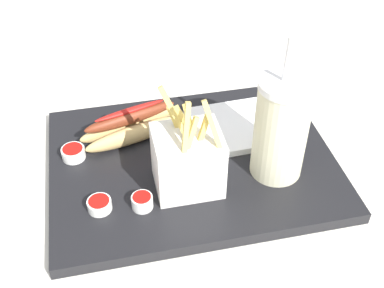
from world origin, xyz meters
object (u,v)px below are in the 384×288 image
at_px(soda_cup, 281,128).
at_px(fries_basket, 188,160).
at_px(hot_dog_1, 131,126).
at_px(napkin_stack, 231,127).
at_px(ketchup_cup_2, 99,204).
at_px(ketchup_cup_3, 142,201).
at_px(ketchup_cup_1, 73,153).

distance_m(soda_cup, fries_basket, 0.15).
bearing_deg(hot_dog_1, napkin_stack, 173.71).
bearing_deg(hot_dog_1, fries_basket, 117.78).
relative_size(soda_cup, fries_basket, 1.39).
relative_size(soda_cup, ketchup_cup_2, 6.74).
bearing_deg(hot_dog_1, ketchup_cup_2, 66.59).
relative_size(hot_dog_1, ketchup_cup_3, 5.83).
distance_m(hot_dog_1, ketchup_cup_3, 0.16).
relative_size(fries_basket, hot_dog_1, 0.94).
relative_size(ketchup_cup_2, napkin_stack, 0.26).
xyz_separation_m(fries_basket, ketchup_cup_3, (0.07, 0.03, -0.04)).
relative_size(hot_dog_1, ketchup_cup_1, 4.83).
relative_size(ketchup_cup_3, napkin_stack, 0.23).
bearing_deg(ketchup_cup_3, ketchup_cup_2, -8.38).
relative_size(hot_dog_1, napkin_stack, 1.31).
distance_m(ketchup_cup_1, napkin_stack, 0.27).
relative_size(soda_cup, napkin_stack, 1.72).
bearing_deg(fries_basket, hot_dog_1, -62.22).
distance_m(fries_basket, ketchup_cup_2, 0.14).
distance_m(soda_cup, ketchup_cup_2, 0.29).
bearing_deg(napkin_stack, ketchup_cup_3, 39.38).
relative_size(fries_basket, napkin_stack, 1.24).
distance_m(ketchup_cup_2, napkin_stack, 0.27).
distance_m(ketchup_cup_2, ketchup_cup_3, 0.06).
bearing_deg(ketchup_cup_3, fries_basket, -157.29).
distance_m(fries_basket, ketchup_cup_1, 0.20).
bearing_deg(soda_cup, ketchup_cup_2, 5.09).
bearing_deg(soda_cup, ketchup_cup_3, 8.88).
bearing_deg(ketchup_cup_1, soda_cup, 162.76).
bearing_deg(ketchup_cup_1, fries_basket, 149.61).
xyz_separation_m(ketchup_cup_2, ketchup_cup_3, (-0.06, 0.01, 0.00)).
xyz_separation_m(hot_dog_1, ketchup_cup_1, (0.10, 0.03, -0.01)).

